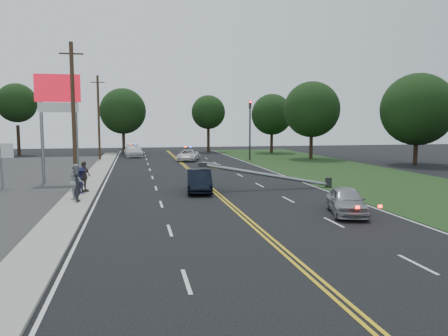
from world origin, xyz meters
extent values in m
plane|color=black|center=(0.00, 0.00, 0.00)|extent=(120.00, 120.00, 0.00)
cube|color=#9A958B|center=(-8.40, 10.00, 0.06)|extent=(1.80, 70.00, 0.12)
cube|color=#153313|center=(13.50, 10.00, 0.01)|extent=(12.00, 80.00, 0.01)
cube|color=gold|center=(0.00, 10.00, 0.01)|extent=(0.36, 80.00, 0.00)
cylinder|color=gray|center=(-11.70, 14.00, 3.50)|extent=(0.24, 0.24, 7.00)
cylinder|color=gray|center=(-9.30, 14.00, 3.50)|extent=(0.24, 0.24, 7.00)
cube|color=#A90B1B|center=(-10.50, 14.00, 7.00)|extent=(3.20, 0.35, 2.00)
cube|color=white|center=(-10.50, 14.00, 5.60)|extent=(2.80, 0.30, 0.70)
cylinder|color=gray|center=(-14.00, 12.00, 1.40)|extent=(0.14, 0.14, 2.80)
cube|color=white|center=(-14.00, 12.00, 2.60)|extent=(1.60, 0.12, 1.00)
cylinder|color=#2D2D30|center=(8.30, 30.00, 3.50)|extent=(0.20, 0.20, 7.00)
cube|color=#2D2D30|center=(8.30, 30.00, 6.60)|extent=(0.28, 0.28, 0.90)
sphere|color=#FF0C07|center=(8.30, 29.84, 6.90)|extent=(0.22, 0.22, 0.22)
cylinder|color=#2D2D30|center=(8.10, 8.00, 0.35)|extent=(0.44, 0.44, 0.70)
cylinder|color=gray|center=(3.67, 8.00, 0.98)|extent=(8.90, 0.24, 1.80)
cube|color=#2D2D30|center=(-0.76, 8.00, 1.76)|extent=(0.55, 0.32, 0.30)
cylinder|color=#382619|center=(-9.20, 12.00, 5.00)|extent=(0.28, 0.28, 10.00)
cube|color=#382619|center=(-9.20, 12.00, 9.20)|extent=(1.60, 0.10, 0.10)
cylinder|color=#382619|center=(-9.20, 34.00, 5.00)|extent=(0.28, 0.28, 10.00)
cube|color=#382619|center=(-9.20, 34.00, 9.20)|extent=(1.60, 0.10, 0.10)
cylinder|color=black|center=(-20.61, 44.01, 2.07)|extent=(0.44, 0.44, 4.14)
sphere|color=black|center=(-20.61, 44.01, 7.13)|extent=(5.29, 5.29, 5.29)
cylinder|color=black|center=(-6.66, 45.54, 1.78)|extent=(0.44, 0.44, 3.56)
sphere|color=black|center=(-6.66, 45.54, 6.13)|extent=(6.64, 6.64, 6.64)
cylinder|color=black|center=(5.93, 45.52, 1.75)|extent=(0.44, 0.44, 3.50)
sphere|color=black|center=(5.93, 45.52, 6.03)|extent=(5.11, 5.11, 5.11)
cylinder|color=black|center=(14.79, 41.84, 1.64)|extent=(0.44, 0.44, 3.29)
sphere|color=black|center=(14.79, 41.84, 5.66)|extent=(6.01, 6.01, 6.01)
cylinder|color=black|center=(16.25, 30.53, 1.77)|extent=(0.44, 0.44, 3.53)
sphere|color=black|center=(16.25, 30.53, 6.08)|extent=(6.82, 6.82, 6.82)
cylinder|color=black|center=(24.26, 21.36, 1.71)|extent=(0.44, 0.44, 3.41)
sphere|color=black|center=(24.26, 21.36, 5.88)|extent=(7.60, 7.60, 7.60)
imported|color=black|center=(-1.00, 7.86, 0.73)|extent=(2.04, 4.56, 1.45)
imported|color=#919398|center=(5.09, -0.49, 0.68)|extent=(2.68, 4.26, 1.35)
imported|color=white|center=(1.05, 30.97, 0.65)|extent=(3.26, 5.05, 1.29)
imported|color=silver|center=(-5.30, 38.51, 0.77)|extent=(2.62, 5.50, 1.55)
imported|color=#222329|center=(-8.24, 5.19, 0.94)|extent=(0.42, 0.61, 1.63)
imported|color=#ACACB1|center=(-8.41, 6.29, 1.13)|extent=(0.92, 1.10, 2.01)
imported|color=#191B40|center=(-8.41, 8.23, 0.93)|extent=(0.85, 1.16, 1.62)
imported|color=#62514E|center=(-8.28, 8.69, 1.10)|extent=(1.03, 1.23, 1.97)
camera|label=1|loc=(-5.06, -20.00, 4.52)|focal=35.00mm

